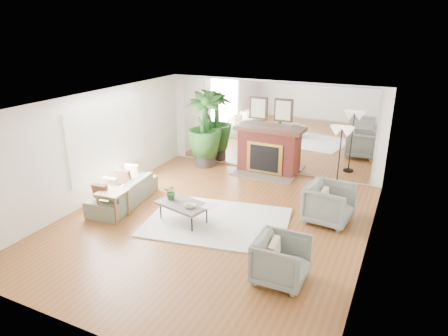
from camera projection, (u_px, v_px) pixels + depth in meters
The scene contains 18 objects.
ground at pixel (213, 222), 8.29m from camera, with size 7.00×7.00×0.00m, color brown.
wall_left at pixel (95, 147), 9.07m from camera, with size 0.02×7.00×2.50m, color white.
wall_right at pixel (372, 192), 6.65m from camera, with size 0.02×7.00×2.50m, color white.
wall_back at pixel (271, 127), 10.82m from camera, with size 6.00×0.02×2.50m, color white.
mirror_panel at pixel (270, 127), 10.81m from camera, with size 5.40×0.04×2.40m, color silver.
window_panel at pixel (108, 139), 9.36m from camera, with size 0.04×2.40×1.50m, color #B2E09E.
fireplace at pixel (267, 150), 10.83m from camera, with size 1.85×0.83×2.05m.
area_rug at pixel (217, 222), 8.29m from camera, with size 2.87×2.05×0.03m, color white.
coffee_table at pixel (183, 205), 8.18m from camera, with size 1.18×0.85×0.43m.
sofa at pixel (123, 192), 9.05m from camera, with size 1.94×0.76×0.57m, color gray.
armchair_back at pixel (329, 204), 8.18m from camera, with size 0.88×0.91×0.82m, color gray.
armchair_front at pixel (281, 260), 6.30m from camera, with size 0.80×0.83×0.75m, color gray.
side_table at pixel (113, 196), 8.29m from camera, with size 0.59×0.59×0.63m.
potted_ficus at pixel (204, 127), 11.27m from camera, with size 1.21×1.21×2.15m.
floor_lamp at pixel (341, 137), 9.12m from camera, with size 0.55×0.31×1.70m.
tabletop_plant at pixel (171, 192), 8.30m from camera, with size 0.29×0.25×0.33m, color #2D6525.
fruit_bowl at pixel (190, 206), 7.98m from camera, with size 0.23×0.23×0.06m, color olive.
book at pixel (204, 205), 8.07m from camera, with size 0.23×0.31×0.02m, color olive.
Camera 1 is at (3.40, -6.58, 3.89)m, focal length 32.00 mm.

